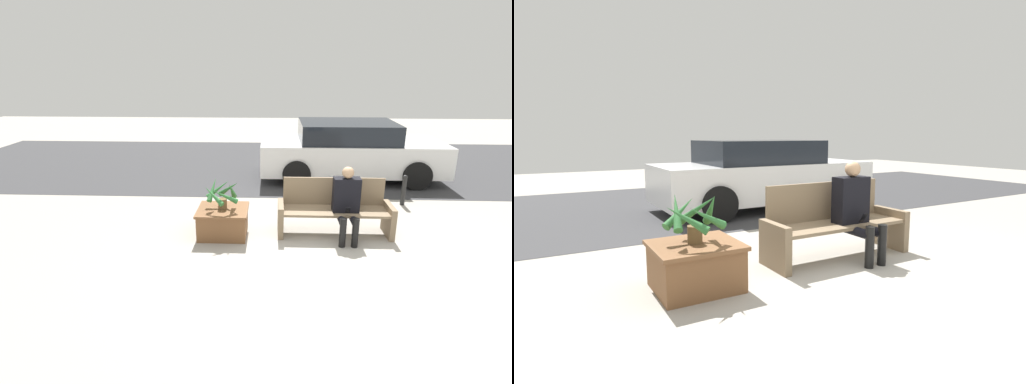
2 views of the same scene
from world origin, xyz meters
TOP-DOWN VIEW (x-y plane):
  - ground_plane at (0.00, 0.00)m, footprint 30.00×30.00m
  - road_surface at (0.00, 5.53)m, footprint 20.00×6.00m
  - bench at (0.17, 0.80)m, footprint 1.88×0.58m
  - person_seated at (0.33, 0.60)m, footprint 0.43×0.61m
  - planter_box at (-1.69, 0.63)m, footprint 0.83×0.77m
  - potted_plant at (-1.70, 0.63)m, footprint 0.61×0.63m
  - parked_car at (0.99, 4.15)m, footprint 4.35×1.98m
  - bollard_post at (1.76, 2.23)m, footprint 0.10×0.10m

SIDE VIEW (x-z plane):
  - ground_plane at x=0.00m, z-range 0.00..0.00m
  - road_surface at x=0.00m, z-range 0.00..0.01m
  - planter_box at x=-1.69m, z-range 0.02..0.48m
  - bollard_post at x=1.76m, z-range 0.02..0.64m
  - bench at x=0.17m, z-range -0.04..0.87m
  - person_seated at x=0.33m, z-range 0.05..1.23m
  - parked_car at x=0.99m, z-range 0.00..1.39m
  - potted_plant at x=-1.70m, z-range 0.47..0.98m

